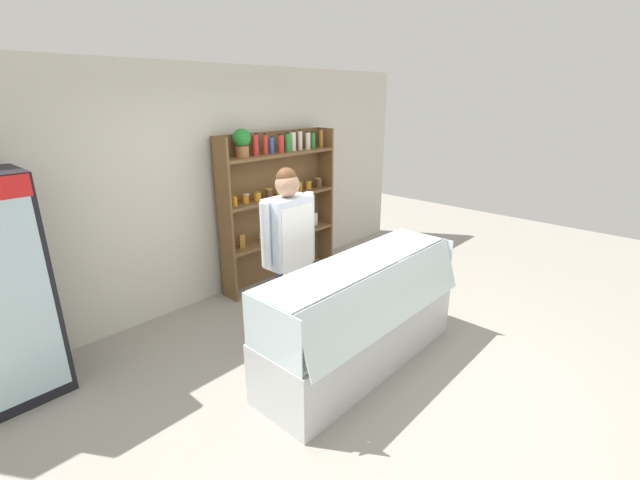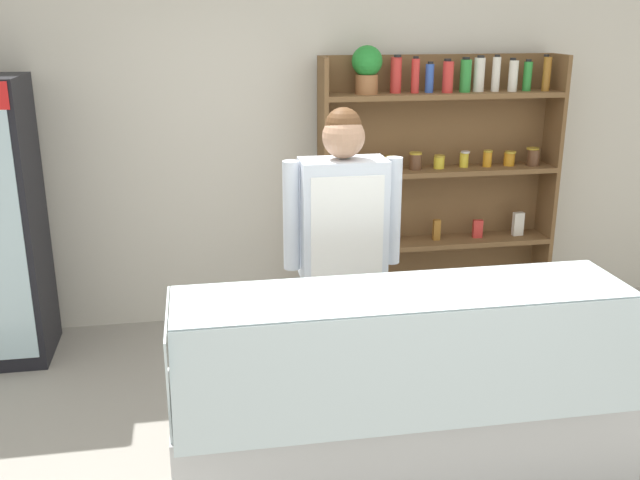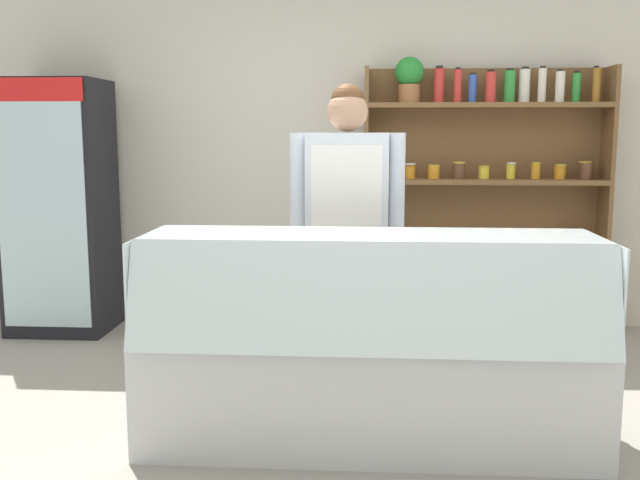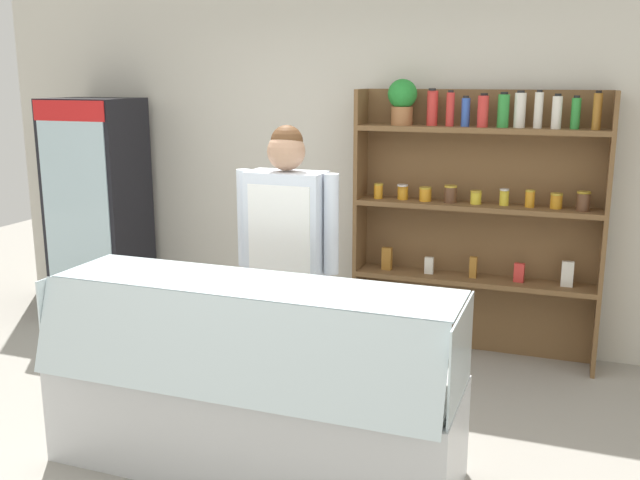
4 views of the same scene
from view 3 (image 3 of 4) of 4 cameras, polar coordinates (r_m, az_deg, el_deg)
name	(u,v)px [view 3 (image 3 of 4)]	position (r m, az deg, el deg)	size (l,w,h in m)	color
ground_plane	(377,434)	(3.66, 4.59, -15.22)	(12.00, 12.00, 0.00)	gray
back_wall	(376,149)	(5.52, 4.50, 7.28)	(6.80, 0.10, 2.70)	beige
drinks_fridge	(59,207)	(5.59, -20.15, 2.47)	(0.71, 0.58, 1.86)	black
shelving_unit	(480,181)	(5.37, 12.66, 4.66)	(1.75, 0.29, 2.01)	brown
deli_display_case	(368,378)	(3.47, 3.82, -10.99)	(2.14, 0.72, 1.01)	silver
shop_clerk	(347,208)	(4.09, 2.17, 2.58)	(0.66, 0.25, 1.75)	#383D51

